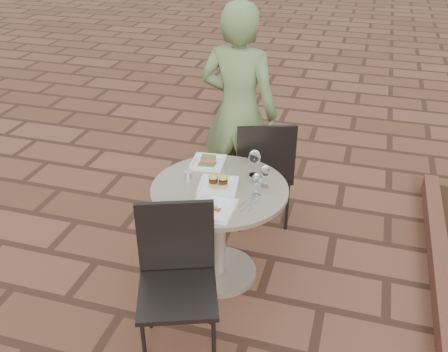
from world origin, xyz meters
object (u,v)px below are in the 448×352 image
(chair_far, at_px, (264,165))
(chair_near, at_px, (177,269))
(plate_tuna, at_px, (213,208))
(cafe_table, at_px, (220,218))
(plate_sliders, at_px, (218,184))
(diner, at_px, (239,112))
(plate_salmon, at_px, (208,162))

(chair_far, bearing_deg, chair_near, 60.64)
(plate_tuna, bearing_deg, cafe_table, 98.27)
(chair_far, distance_m, chair_near, 1.34)
(cafe_table, bearing_deg, plate_sliders, -112.30)
(cafe_table, relative_size, diner, 0.51)
(plate_sliders, bearing_deg, plate_salmon, 119.40)
(cafe_table, height_order, chair_far, chair_far)
(chair_near, bearing_deg, plate_tuna, 53.61)
(cafe_table, relative_size, plate_salmon, 3.66)
(chair_near, relative_size, plate_salmon, 3.78)
(chair_near, xyz_separation_m, plate_salmon, (-0.11, 0.91, 0.20))
(diner, xyz_separation_m, plate_salmon, (-0.05, -0.63, -0.13))
(diner, height_order, plate_sliders, diner)
(plate_sliders, xyz_separation_m, plate_tuna, (0.04, -0.26, -0.01))
(plate_salmon, bearing_deg, plate_sliders, -60.60)
(chair_far, bearing_deg, plate_tuna, 63.22)
(plate_sliders, bearing_deg, plate_tuna, -80.22)
(chair_far, xyz_separation_m, plate_salmon, (-0.31, -0.42, 0.20))
(chair_far, distance_m, plate_salmon, 0.56)
(diner, xyz_separation_m, plate_sliders, (0.11, -0.92, -0.11))
(chair_far, xyz_separation_m, diner, (-0.26, 0.21, 0.32))
(cafe_table, xyz_separation_m, chair_near, (-0.06, -0.63, 0.07))
(chair_near, distance_m, plate_tuna, 0.42)
(plate_tuna, bearing_deg, chair_far, 83.75)
(cafe_table, relative_size, plate_tuna, 3.48)
(chair_near, height_order, plate_tuna, chair_near)
(diner, distance_m, plate_tuna, 1.19)
(cafe_table, xyz_separation_m, plate_salmon, (-0.17, 0.28, 0.26))
(plate_salmon, relative_size, plate_sliders, 0.88)
(chair_near, bearing_deg, cafe_table, 63.59)
(plate_sliders, distance_m, plate_tuna, 0.26)
(plate_salmon, bearing_deg, diner, 85.40)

